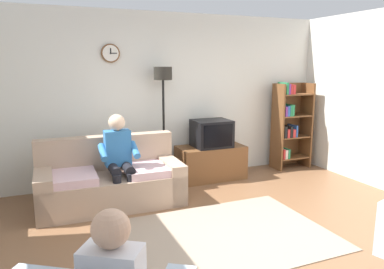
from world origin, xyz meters
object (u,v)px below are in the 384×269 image
(tv, at_px, (212,133))
(bookshelf, at_px, (289,124))
(person_on_couch, at_px, (119,156))
(couch, at_px, (111,182))
(tv_stand, at_px, (211,162))
(floor_lamp, at_px, (163,93))

(tv, bearing_deg, bookshelf, 3.42)
(tv, height_order, person_on_couch, person_on_couch)
(person_on_couch, bearing_deg, bookshelf, 11.91)
(bookshelf, bearing_deg, couch, -170.29)
(tv_stand, xyz_separation_m, tv, (0.00, -0.02, 0.50))
(couch, distance_m, bookshelf, 3.45)
(tv_stand, height_order, person_on_couch, person_on_couch)
(tv_stand, relative_size, bookshelf, 0.70)
(tv_stand, distance_m, person_on_couch, 1.80)
(couch, relative_size, floor_lamp, 1.03)
(couch, distance_m, tv, 1.87)
(bookshelf, bearing_deg, person_on_couch, -168.09)
(tv, height_order, bookshelf, bookshelf)
(couch, height_order, tv, tv)
(tv_stand, relative_size, tv, 1.83)
(tv_stand, distance_m, bookshelf, 1.70)
(tv, distance_m, person_on_couch, 1.74)
(tv_stand, bearing_deg, person_on_couch, -159.48)
(tv_stand, bearing_deg, tv, -90.00)
(bookshelf, height_order, person_on_couch, bookshelf)
(floor_lamp, relative_size, person_on_couch, 1.49)
(couch, bearing_deg, tv_stand, 16.04)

